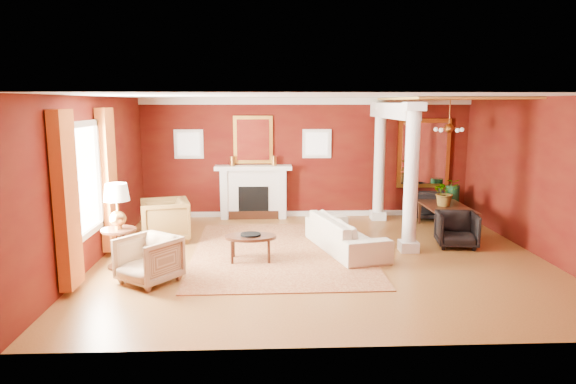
{
  "coord_description": "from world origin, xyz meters",
  "views": [
    {
      "loc": [
        -0.99,
        -9.0,
        2.8
      ],
      "look_at": [
        -0.59,
        0.37,
        1.15
      ],
      "focal_mm": 32.0,
      "sensor_mm": 36.0,
      "label": 1
    }
  ],
  "objects_px": {
    "coffee_table": "(251,238)",
    "dining_table": "(448,211)",
    "side_table": "(117,212)",
    "armchair_stripe": "(149,257)",
    "armchair_leopard": "(165,218)",
    "sofa": "(346,228)"
  },
  "relations": [
    {
      "from": "side_table",
      "to": "armchair_leopard",
      "type": "bearing_deg",
      "value": 75.06
    },
    {
      "from": "armchair_leopard",
      "to": "coffee_table",
      "type": "relative_size",
      "value": 1.04
    },
    {
      "from": "armchair_leopard",
      "to": "side_table",
      "type": "xyz_separation_m",
      "value": [
        -0.45,
        -1.67,
        0.5
      ]
    },
    {
      "from": "side_table",
      "to": "dining_table",
      "type": "relative_size",
      "value": 0.91
    },
    {
      "from": "armchair_stripe",
      "to": "dining_table",
      "type": "bearing_deg",
      "value": 64.46
    },
    {
      "from": "coffee_table",
      "to": "side_table",
      "type": "bearing_deg",
      "value": -172.98
    },
    {
      "from": "coffee_table",
      "to": "dining_table",
      "type": "bearing_deg",
      "value": 24.64
    },
    {
      "from": "side_table",
      "to": "dining_table",
      "type": "bearing_deg",
      "value": 18.94
    },
    {
      "from": "sofa",
      "to": "armchair_stripe",
      "type": "relative_size",
      "value": 2.73
    },
    {
      "from": "armchair_stripe",
      "to": "side_table",
      "type": "xyz_separation_m",
      "value": [
        -0.66,
        0.77,
        0.57
      ]
    },
    {
      "from": "sofa",
      "to": "side_table",
      "type": "distance_m",
      "value": 4.14
    },
    {
      "from": "coffee_table",
      "to": "side_table",
      "type": "height_order",
      "value": "side_table"
    },
    {
      "from": "sofa",
      "to": "armchair_stripe",
      "type": "distance_m",
      "value": 3.72
    },
    {
      "from": "armchair_leopard",
      "to": "dining_table",
      "type": "relative_size",
      "value": 0.59
    },
    {
      "from": "armchair_stripe",
      "to": "dining_table",
      "type": "xyz_separation_m",
      "value": [
        5.8,
        2.99,
        0.04
      ]
    },
    {
      "from": "sofa",
      "to": "side_table",
      "type": "height_order",
      "value": "side_table"
    },
    {
      "from": "side_table",
      "to": "armchair_stripe",
      "type": "bearing_deg",
      "value": -49.34
    },
    {
      "from": "armchair_stripe",
      "to": "coffee_table",
      "type": "xyz_separation_m",
      "value": [
        1.56,
        1.05,
        0.01
      ]
    },
    {
      "from": "sofa",
      "to": "dining_table",
      "type": "height_order",
      "value": "dining_table"
    },
    {
      "from": "sofa",
      "to": "armchair_leopard",
      "type": "height_order",
      "value": "armchair_leopard"
    },
    {
      "from": "coffee_table",
      "to": "side_table",
      "type": "relative_size",
      "value": 0.63
    },
    {
      "from": "armchair_leopard",
      "to": "armchair_stripe",
      "type": "bearing_deg",
      "value": -8.86
    }
  ]
}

